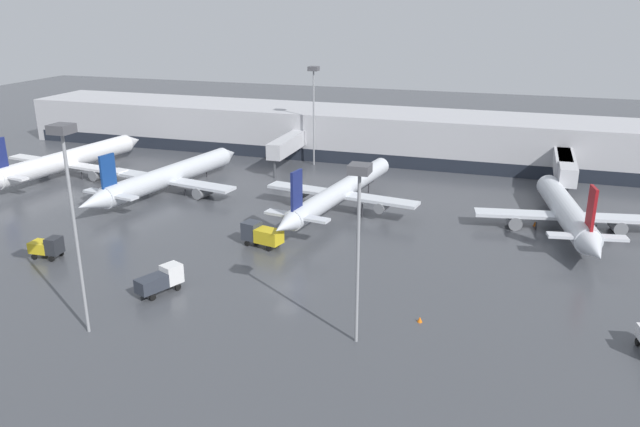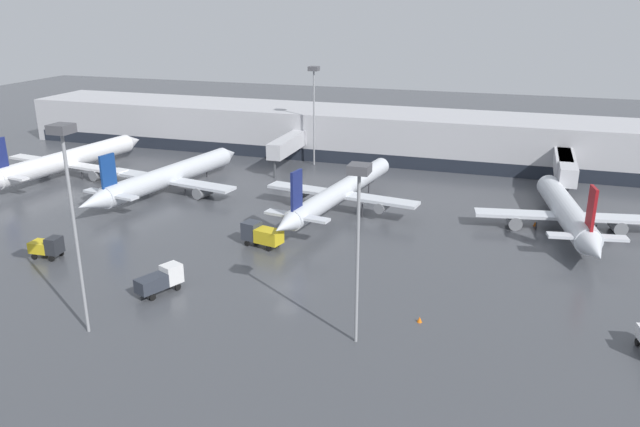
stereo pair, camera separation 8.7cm
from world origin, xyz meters
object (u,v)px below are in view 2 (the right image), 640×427
object	(u,v)px
parked_jet_4	(168,177)
service_truck_3	(261,234)
service_truck_1	(161,279)
apron_light_mast_4	(314,88)
service_truck_2	(47,246)
apron_light_mast_1	(359,203)
parked_jet_0	(341,191)
traffic_cone_0	(535,224)
traffic_cone_1	(420,319)
traffic_cone_2	(177,272)
parked_jet_2	(66,161)
apron_light_mast_3	(67,174)
parked_jet_1	(567,212)

from	to	relation	value
parked_jet_4	service_truck_3	distance (m)	29.40
service_truck_1	apron_light_mast_4	size ratio (longest dim) A/B	0.30
service_truck_2	apron_light_mast_1	xyz separation A→B (m)	(40.69, -7.44, 11.93)
parked_jet_0	parked_jet_4	bearing A→B (deg)	96.34
service_truck_1	apron_light_mast_1	bearing A→B (deg)	-75.06
service_truck_2	service_truck_3	xyz separation A→B (m)	(23.23, 11.52, 0.17)
service_truck_2	traffic_cone_0	xyz separation A→B (m)	(56.51, 30.04, -1.12)
traffic_cone_0	apron_light_mast_4	distance (m)	48.24
traffic_cone_1	traffic_cone_2	distance (m)	28.39
traffic_cone_1	apron_light_mast_1	size ratio (longest dim) A/B	0.03
service_truck_2	parked_jet_2	bearing A→B (deg)	123.12
traffic_cone_2	parked_jet_2	bearing A→B (deg)	142.09
apron_light_mast_3	parked_jet_2	bearing A→B (deg)	130.61
parked_jet_2	apron_light_mast_4	xyz separation A→B (m)	(39.39, 21.05, 11.70)
apron_light_mast_3	traffic_cone_0	bearing A→B (deg)	47.13
apron_light_mast_3	service_truck_2	bearing A→B (deg)	139.90
traffic_cone_2	apron_light_mast_3	xyz separation A→B (m)	(-1.36, -14.05, 15.16)
parked_jet_1	traffic_cone_1	distance (m)	35.13
traffic_cone_0	traffic_cone_2	world-z (taller)	traffic_cone_0
service_truck_1	traffic_cone_0	size ratio (longest dim) A/B	7.38
traffic_cone_1	parked_jet_0	bearing A→B (deg)	119.26
parked_jet_4	traffic_cone_0	xyz separation A→B (m)	(57.04, 1.22, -2.21)
traffic_cone_1	traffic_cone_2	world-z (taller)	traffic_cone_2
parked_jet_0	service_truck_1	bearing A→B (deg)	169.81
service_truck_2	apron_light_mast_3	world-z (taller)	apron_light_mast_3
parked_jet_0	traffic_cone_0	world-z (taller)	parked_jet_0
service_truck_2	apron_light_mast_4	size ratio (longest dim) A/B	0.22
parked_jet_1	service_truck_2	size ratio (longest dim) A/B	8.32
traffic_cone_0	apron_light_mast_4	xyz separation A→B (m)	(-40.03, 22.93, 14.11)
apron_light_mast_1	apron_light_mast_3	distance (m)	25.45
service_truck_2	traffic_cone_0	distance (m)	64.01
service_truck_2	apron_light_mast_3	bearing A→B (deg)	-42.64
service_truck_2	traffic_cone_0	size ratio (longest dim) A/B	5.36
service_truck_1	parked_jet_2	bearing A→B (deg)	72.12
apron_light_mast_3	apron_light_mast_4	bearing A→B (deg)	89.64
traffic_cone_2	apron_light_mast_3	distance (m)	20.71
parked_jet_2	apron_light_mast_1	xyz separation A→B (m)	(63.59, -39.36, 10.64)
traffic_cone_0	apron_light_mast_3	xyz separation A→B (m)	(-40.45, -43.57, 15.14)
parked_jet_1	service_truck_2	distance (m)	67.35
traffic_cone_0	apron_light_mast_1	bearing A→B (deg)	-112.89
parked_jet_4	service_truck_2	bearing A→B (deg)	-169.05
apron_light_mast_4	traffic_cone_2	bearing A→B (deg)	-88.97
parked_jet_0	parked_jet_2	world-z (taller)	parked_jet_0
apron_light_mast_4	parked_jet_2	bearing A→B (deg)	-151.87
service_truck_3	parked_jet_1	bearing A→B (deg)	-141.07
traffic_cone_1	apron_light_mast_3	bearing A→B (deg)	-158.83
service_truck_2	apron_light_mast_3	size ratio (longest dim) A/B	0.20
traffic_cone_2	apron_light_mast_1	bearing A→B (deg)	-18.89
parked_jet_2	traffic_cone_2	bearing A→B (deg)	-120.01
parked_jet_0	traffic_cone_0	xyz separation A→B (m)	(27.42, 2.45, -2.86)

